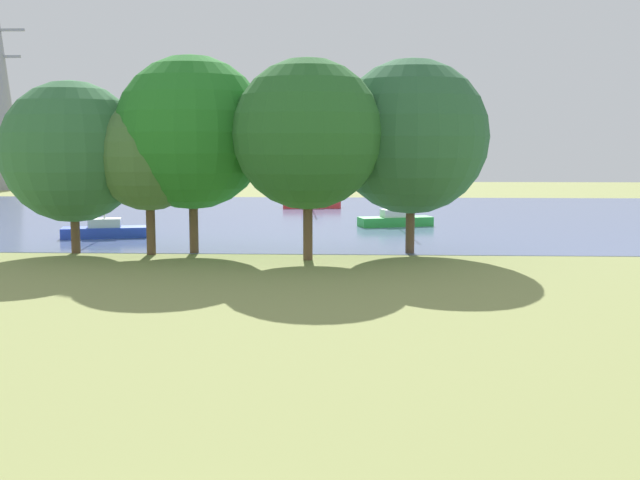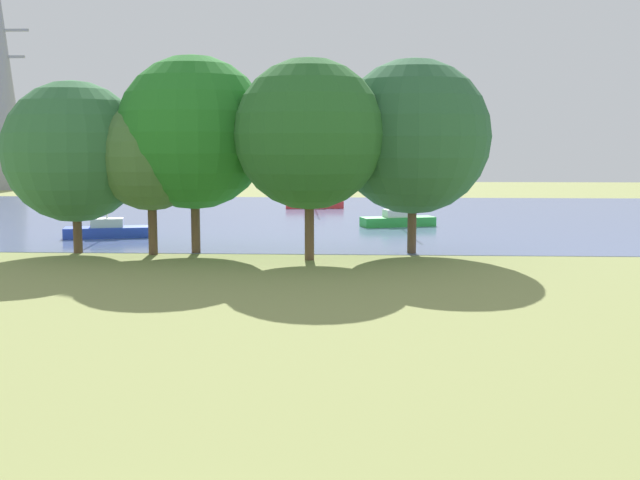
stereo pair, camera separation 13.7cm
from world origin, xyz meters
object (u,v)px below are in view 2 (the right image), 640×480
sailboat_blue (107,230)px  sailboat_red (314,202)px  tree_west_near (413,137)px  tree_east_near (309,134)px  sailboat_green (398,219)px  tree_east_far (74,152)px  tree_mid_shore (151,156)px  electricity_pylon (4,91)px  tree_west_far (194,133)px

sailboat_blue → sailboat_red: bearing=62.8°
sailboat_red → tree_west_near: size_ratio=0.84×
sailboat_blue → tree_east_near: (12.19, -7.93, 5.36)m
sailboat_blue → tree_west_near: size_ratio=0.79×
tree_west_near → sailboat_green: bearing=90.3°
sailboat_blue → tree_east_far: tree_east_far is taller
sailboat_green → tree_mid_shore: tree_mid_shore is taller
sailboat_green → tree_mid_shore: bearing=-133.0°
tree_east_far → tree_mid_shore: bearing=-5.3°
tree_east_far → electricity_pylon: bearing=117.7°
tree_west_far → tree_east_near: size_ratio=1.04×
tree_mid_shore → electricity_pylon: electricity_pylon is taller
tree_east_near → tree_west_near: bearing=26.4°
tree_east_far → electricity_pylon: size_ratio=0.37×
tree_mid_shore → tree_west_far: 2.36m
tree_east_far → tree_west_far: tree_west_far is taller
sailboat_blue → tree_east_far: size_ratio=0.89×
tree_west_far → tree_east_far: bearing=-178.0°
tree_west_near → electricity_pylon: bearing=130.5°
sailboat_green → sailboat_blue: bearing=-157.8°
sailboat_green → electricity_pylon: bearing=138.4°
sailboat_green → tree_mid_shore: 19.00m
sailboat_green → tree_east_near: (-4.86, -14.88, 5.37)m
tree_east_far → sailboat_green: bearing=38.6°
sailboat_green → tree_east_far: bearing=-141.4°
tree_east_far → tree_east_near: (11.64, -1.71, 0.83)m
electricity_pylon → tree_west_far: bearing=-57.4°
sailboat_green → tree_west_near: 13.50m
sailboat_green → electricity_pylon: electricity_pylon is taller
sailboat_blue → electricity_pylon: 54.32m
tree_west_far → tree_east_near: tree_west_far is taller
sailboat_green → tree_east_far: size_ratio=0.87×
tree_west_far → sailboat_red: bearing=80.8°
tree_west_far → electricity_pylon: electricity_pylon is taller
sailboat_green → tree_west_far: 17.62m
sailboat_red → tree_west_far: (-4.35, -27.00, 5.45)m
sailboat_blue → tree_west_far: size_ratio=0.78×
sailboat_green → sailboat_red: 15.38m
tree_east_far → tree_mid_shore: size_ratio=1.13×
sailboat_green → sailboat_red: bearing=114.1°
sailboat_green → tree_west_far: bearing=-129.4°
sailboat_green → electricity_pylon: 59.72m
sailboat_green → sailboat_blue: (-17.05, -6.94, 0.00)m
sailboat_green → tree_east_near: bearing=-108.1°
sailboat_green → tree_west_near: bearing=-89.7°
tree_east_far → tree_west_near: 16.61m
sailboat_blue → tree_east_near: tree_east_near is taller
sailboat_red → tree_mid_shore: bearing=-103.0°
sailboat_red → electricity_pylon: (-37.60, 24.95, 10.99)m
sailboat_green → sailboat_red: (-6.27, 14.05, 0.01)m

